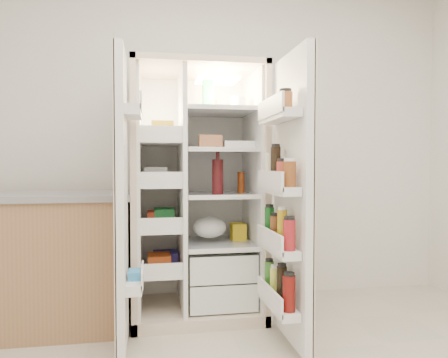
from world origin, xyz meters
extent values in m
cube|color=white|center=(0.00, 2.00, 1.35)|extent=(4.00, 0.02, 2.70)
cube|color=beige|center=(-0.17, 1.93, 0.90)|extent=(0.92, 0.04, 1.80)
cube|color=beige|center=(-0.61, 1.60, 0.90)|extent=(0.04, 0.70, 1.80)
cube|color=beige|center=(0.27, 1.60, 0.90)|extent=(0.04, 0.70, 1.80)
cube|color=beige|center=(-0.17, 1.60, 1.78)|extent=(0.92, 0.70, 0.04)
cube|color=beige|center=(-0.17, 1.60, 0.04)|extent=(0.92, 0.70, 0.08)
cube|color=white|center=(-0.17, 1.90, 0.92)|extent=(0.84, 0.02, 1.68)
cube|color=white|center=(-0.58, 1.60, 0.92)|extent=(0.02, 0.62, 1.68)
cube|color=white|center=(0.24, 1.60, 0.92)|extent=(0.02, 0.62, 1.68)
cube|color=white|center=(-0.28, 1.60, 0.92)|extent=(0.03, 0.62, 1.68)
cube|color=silver|center=(-0.02, 1.58, 0.18)|extent=(0.47, 0.52, 0.19)
cube|color=silver|center=(-0.02, 1.58, 0.39)|extent=(0.47, 0.52, 0.19)
cube|color=#FFD18C|center=(-0.02, 1.65, 1.72)|extent=(0.30, 0.30, 0.02)
cube|color=white|center=(-0.44, 1.60, 0.35)|extent=(0.28, 0.58, 0.02)
cube|color=white|center=(-0.44, 1.60, 0.65)|extent=(0.28, 0.58, 0.02)
cube|color=white|center=(-0.44, 1.60, 0.95)|extent=(0.28, 0.58, 0.02)
cube|color=white|center=(-0.44, 1.60, 1.25)|extent=(0.28, 0.58, 0.02)
cube|color=silver|center=(-0.02, 1.60, 0.52)|extent=(0.49, 0.58, 0.01)
cube|color=silver|center=(-0.02, 1.60, 0.88)|extent=(0.49, 0.58, 0.01)
cube|color=silver|center=(-0.02, 1.60, 1.20)|extent=(0.49, 0.58, 0.02)
cube|color=silver|center=(-0.02, 1.60, 1.48)|extent=(0.49, 0.58, 0.02)
cube|color=#C54D1B|center=(-0.44, 1.60, 0.41)|extent=(0.16, 0.20, 0.10)
cube|color=#217A37|center=(-0.44, 1.60, 0.72)|extent=(0.14, 0.18, 0.12)
cube|color=silver|center=(-0.44, 1.60, 0.99)|extent=(0.20, 0.22, 0.07)
cube|color=gold|center=(-0.44, 1.60, 1.33)|extent=(0.15, 0.16, 0.14)
cube|color=#383399|center=(-0.44, 1.60, 0.40)|extent=(0.18, 0.20, 0.09)
cube|color=#BC3821|center=(-0.44, 1.60, 0.71)|extent=(0.14, 0.18, 0.10)
cube|color=silver|center=(-0.44, 1.60, 1.02)|extent=(0.16, 0.16, 0.12)
sphere|color=orange|center=(-0.14, 1.50, 0.12)|extent=(0.07, 0.07, 0.07)
sphere|color=orange|center=(-0.05, 1.54, 0.12)|extent=(0.07, 0.07, 0.07)
sphere|color=orange|center=(0.05, 1.50, 0.12)|extent=(0.07, 0.07, 0.07)
sphere|color=orange|center=(-0.09, 1.64, 0.12)|extent=(0.07, 0.07, 0.07)
sphere|color=orange|center=(0.01, 1.62, 0.12)|extent=(0.07, 0.07, 0.07)
sphere|color=orange|center=(0.11, 1.58, 0.12)|extent=(0.07, 0.07, 0.07)
sphere|color=orange|center=(-0.17, 1.58, 0.12)|extent=(0.07, 0.07, 0.07)
sphere|color=orange|center=(0.07, 1.64, 0.12)|extent=(0.07, 0.07, 0.07)
ellipsoid|color=#4C7B29|center=(-0.02, 1.60, 0.40)|extent=(0.26, 0.24, 0.11)
cylinder|color=#3D0D10|center=(-0.04, 1.48, 1.01)|extent=(0.08, 0.08, 0.25)
cylinder|color=maroon|center=(0.15, 1.60, 0.97)|extent=(0.05, 0.05, 0.16)
cube|color=#268C4E|center=(-0.09, 1.60, 1.60)|extent=(0.07, 0.07, 0.22)
cylinder|color=white|center=(0.12, 1.56, 1.54)|extent=(0.11, 0.11, 0.10)
cylinder|color=#A16B25|center=(-0.05, 1.70, 1.53)|extent=(0.07, 0.07, 0.09)
cube|color=white|center=(0.12, 1.51, 1.24)|extent=(0.23, 0.10, 0.06)
cube|color=#BC764B|center=(-0.09, 1.52, 1.26)|extent=(0.16, 0.09, 0.10)
ellipsoid|color=white|center=(-0.08, 1.60, 0.61)|extent=(0.24, 0.22, 0.16)
cube|color=yellow|center=(0.14, 1.66, 0.59)|extent=(0.11, 0.13, 0.13)
cube|color=white|center=(-0.67, 1.05, 0.90)|extent=(0.05, 0.40, 1.72)
cube|color=beige|center=(-0.70, 1.05, 0.90)|extent=(0.01, 0.40, 1.72)
cube|color=white|center=(-0.60, 1.05, 0.40)|extent=(0.09, 0.32, 0.06)
cube|color=white|center=(-0.60, 1.05, 1.40)|extent=(0.09, 0.32, 0.06)
cube|color=#338CCC|center=(-0.60, 1.05, 0.43)|extent=(0.07, 0.12, 0.10)
cube|color=white|center=(0.33, 0.96, 0.90)|extent=(0.05, 0.58, 1.72)
cube|color=beige|center=(0.35, 0.96, 0.90)|extent=(0.01, 0.58, 1.72)
cube|color=white|center=(0.24, 0.96, 0.26)|extent=(0.11, 0.50, 0.05)
cube|color=white|center=(0.24, 0.96, 0.60)|extent=(0.11, 0.50, 0.05)
cube|color=white|center=(0.24, 0.96, 0.95)|extent=(0.11, 0.50, 0.05)
cube|color=white|center=(0.24, 0.96, 1.38)|extent=(0.11, 0.50, 0.05)
cylinder|color=#670E0B|center=(0.24, 0.76, 0.39)|extent=(0.07, 0.07, 0.20)
cylinder|color=black|center=(0.24, 0.89, 0.40)|extent=(0.06, 0.06, 0.22)
cylinder|color=#CED948|center=(0.24, 1.02, 0.38)|extent=(0.06, 0.06, 0.18)
cylinder|color=#347A28|center=(0.24, 1.15, 0.38)|extent=(0.06, 0.06, 0.19)
cylinder|color=maroon|center=(0.24, 0.76, 0.71)|extent=(0.07, 0.07, 0.17)
cylinder|color=#BA9B15|center=(0.24, 0.89, 0.73)|extent=(0.06, 0.06, 0.21)
cylinder|color=brown|center=(0.24, 1.02, 0.70)|extent=(0.07, 0.07, 0.16)
cylinder|color=#125219|center=(0.24, 1.15, 0.72)|extent=(0.06, 0.06, 0.20)
cylinder|color=brown|center=(0.24, 0.76, 1.04)|extent=(0.07, 0.07, 0.14)
cylinder|color=#A7382B|center=(0.24, 0.89, 1.04)|extent=(0.07, 0.07, 0.14)
cylinder|color=black|center=(0.24, 1.02, 1.09)|extent=(0.06, 0.06, 0.23)
cylinder|color=beige|center=(0.24, 1.15, 1.06)|extent=(0.06, 0.06, 0.18)
cylinder|color=#985226|center=(0.24, 0.84, 1.45)|extent=(0.08, 0.08, 0.10)
cube|color=#936B49|center=(-1.26, 1.53, 0.43)|extent=(1.21, 0.63, 0.87)
cube|color=gray|center=(-1.26, 1.53, 0.89)|extent=(1.25, 0.67, 0.04)
camera|label=1|loc=(-0.52, -1.46, 1.10)|focal=34.00mm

